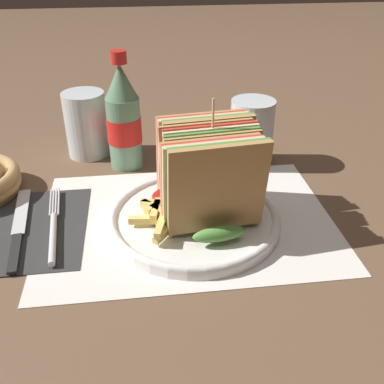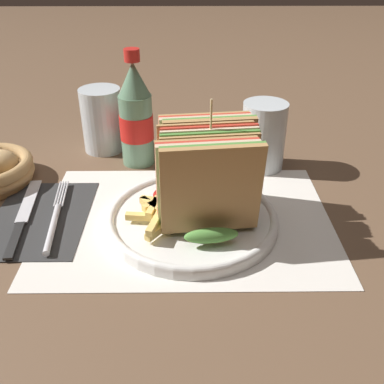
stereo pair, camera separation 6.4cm
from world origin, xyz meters
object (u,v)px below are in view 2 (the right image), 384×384
object	(u,v)px
coke_bottle_near	(136,117)
glass_near	(263,136)
knife	(23,216)
plate_main	(192,217)
glass_far	(103,124)
fork	(54,221)
club_sandwich	(206,174)

from	to	relation	value
coke_bottle_near	glass_near	world-z (taller)	coke_bottle_near
knife	plate_main	bearing A→B (deg)	-8.87
glass_near	glass_far	world-z (taller)	same
fork	knife	distance (m)	0.05
fork	coke_bottle_near	bearing A→B (deg)	56.89
plate_main	coke_bottle_near	bearing A→B (deg)	115.80
plate_main	fork	bearing A→B (deg)	-178.79
plate_main	glass_near	distance (m)	0.22
coke_bottle_near	glass_near	bearing A→B (deg)	-5.59
knife	coke_bottle_near	distance (m)	0.25
plate_main	glass_far	world-z (taller)	glass_far
club_sandwich	glass_near	world-z (taller)	club_sandwich
club_sandwich	fork	bearing A→B (deg)	-179.34
fork	glass_near	distance (m)	0.37
fork	glass_far	bearing A→B (deg)	76.78
coke_bottle_near	glass_far	bearing A→B (deg)	141.29
fork	glass_far	world-z (taller)	glass_far
plate_main	knife	distance (m)	0.24
coke_bottle_near	fork	bearing A→B (deg)	-116.93
club_sandwich	fork	size ratio (longest dim) A/B	0.90
knife	fork	bearing A→B (deg)	-23.76
club_sandwich	coke_bottle_near	bearing A→B (deg)	119.99
plate_main	club_sandwich	world-z (taller)	club_sandwich
club_sandwich	glass_far	xyz separation A→B (m)	(-0.18, 0.25, -0.03)
club_sandwich	glass_far	distance (m)	0.31
plate_main	knife	world-z (taller)	plate_main
fork	knife	bearing A→B (deg)	156.24
club_sandwich	fork	distance (m)	0.23
plate_main	glass_near	xyz separation A→B (m)	(0.12, 0.17, 0.05)
fork	knife	world-z (taller)	fork
fork	glass_far	distance (m)	0.26
knife	glass_far	world-z (taller)	glass_far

